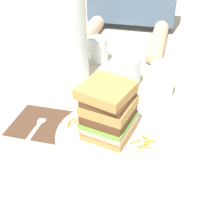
{
  "coord_description": "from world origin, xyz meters",
  "views": [
    {
      "loc": [
        0.11,
        -0.47,
        0.43
      ],
      "look_at": [
        -0.01,
        0.02,
        0.05
      ],
      "focal_mm": 42.88,
      "sensor_mm": 36.0,
      "label": 1
    }
  ],
  "objects_px": {
    "main_plate": "(109,135)",
    "napkin_pink": "(210,173)",
    "fork": "(36,127)",
    "knife": "(178,148)",
    "empty_tumbler_0": "(98,50)",
    "juice_glass": "(162,83)",
    "water_bottle": "(74,33)",
    "napkin_dark": "(40,122)",
    "empty_tumbler_1": "(128,71)",
    "sandwich": "(108,111)"
  },
  "relations": [
    {
      "from": "empty_tumbler_0",
      "to": "napkin_dark",
      "type": "bearing_deg",
      "value": -97.29
    },
    {
      "from": "main_plate",
      "to": "empty_tumbler_1",
      "type": "bearing_deg",
      "value": 90.96
    },
    {
      "from": "knife",
      "to": "water_bottle",
      "type": "distance_m",
      "value": 0.45
    },
    {
      "from": "napkin_dark",
      "to": "napkin_pink",
      "type": "bearing_deg",
      "value": -9.7
    },
    {
      "from": "fork",
      "to": "main_plate",
      "type": "bearing_deg",
      "value": 3.81
    },
    {
      "from": "napkin_dark",
      "to": "napkin_pink",
      "type": "height_order",
      "value": "same"
    },
    {
      "from": "fork",
      "to": "empty_tumbler_1",
      "type": "height_order",
      "value": "empty_tumbler_1"
    },
    {
      "from": "fork",
      "to": "napkin_dark",
      "type": "bearing_deg",
      "value": 89.82
    },
    {
      "from": "main_plate",
      "to": "sandwich",
      "type": "height_order",
      "value": "sandwich"
    },
    {
      "from": "sandwich",
      "to": "napkin_pink",
      "type": "xyz_separation_m",
      "value": [
        0.23,
        -0.06,
        -0.08
      ]
    },
    {
      "from": "napkin_dark",
      "to": "juice_glass",
      "type": "bearing_deg",
      "value": 34.7
    },
    {
      "from": "empty_tumbler_0",
      "to": "water_bottle",
      "type": "bearing_deg",
      "value": -106.56
    },
    {
      "from": "knife",
      "to": "napkin_pink",
      "type": "distance_m",
      "value": 0.09
    },
    {
      "from": "sandwich",
      "to": "napkin_pink",
      "type": "bearing_deg",
      "value": -14.72
    },
    {
      "from": "main_plate",
      "to": "napkin_pink",
      "type": "bearing_deg",
      "value": -14.78
    },
    {
      "from": "water_bottle",
      "to": "empty_tumbler_1",
      "type": "height_order",
      "value": "water_bottle"
    },
    {
      "from": "main_plate",
      "to": "fork",
      "type": "distance_m",
      "value": 0.18
    },
    {
      "from": "water_bottle",
      "to": "napkin_dark",
      "type": "bearing_deg",
      "value": -92.53
    },
    {
      "from": "main_plate",
      "to": "sandwich",
      "type": "relative_size",
      "value": 1.92
    },
    {
      "from": "juice_glass",
      "to": "empty_tumbler_0",
      "type": "xyz_separation_m",
      "value": [
        -0.24,
        0.18,
        -0.0
      ]
    },
    {
      "from": "empty_tumbler_1",
      "to": "napkin_pink",
      "type": "xyz_separation_m",
      "value": [
        0.23,
        -0.31,
        -0.04
      ]
    },
    {
      "from": "main_plate",
      "to": "empty_tumbler_0",
      "type": "height_order",
      "value": "empty_tumbler_0"
    },
    {
      "from": "napkin_dark",
      "to": "empty_tumbler_0",
      "type": "xyz_separation_m",
      "value": [
        0.05,
        0.38,
        0.04
      ]
    },
    {
      "from": "knife",
      "to": "empty_tumbler_0",
      "type": "distance_m",
      "value": 0.49
    },
    {
      "from": "napkin_dark",
      "to": "sandwich",
      "type": "bearing_deg",
      "value": -3.16
    },
    {
      "from": "main_plate",
      "to": "fork",
      "type": "bearing_deg",
      "value": -176.19
    },
    {
      "from": "fork",
      "to": "knife",
      "type": "xyz_separation_m",
      "value": [
        0.35,
        0.01,
        -0.0
      ]
    },
    {
      "from": "main_plate",
      "to": "empty_tumbler_0",
      "type": "relative_size",
      "value": 3.04
    },
    {
      "from": "juice_glass",
      "to": "empty_tumbler_1",
      "type": "height_order",
      "value": "juice_glass"
    },
    {
      "from": "main_plate",
      "to": "knife",
      "type": "relative_size",
      "value": 1.26
    },
    {
      "from": "fork",
      "to": "empty_tumbler_1",
      "type": "distance_m",
      "value": 0.32
    },
    {
      "from": "water_bottle",
      "to": "empty_tumbler_1",
      "type": "bearing_deg",
      "value": -3.24
    },
    {
      "from": "fork",
      "to": "juice_glass",
      "type": "relative_size",
      "value": 1.64
    },
    {
      "from": "empty_tumbler_0",
      "to": "knife",
      "type": "bearing_deg",
      "value": -52.38
    },
    {
      "from": "sandwich",
      "to": "napkin_dark",
      "type": "xyz_separation_m",
      "value": [
        -0.18,
        0.01,
        -0.08
      ]
    },
    {
      "from": "empty_tumbler_0",
      "to": "empty_tumbler_1",
      "type": "relative_size",
      "value": 0.92
    },
    {
      "from": "fork",
      "to": "juice_glass",
      "type": "bearing_deg",
      "value": 37.62
    },
    {
      "from": "main_plate",
      "to": "knife",
      "type": "height_order",
      "value": "main_plate"
    },
    {
      "from": "knife",
      "to": "water_bottle",
      "type": "height_order",
      "value": "water_bottle"
    },
    {
      "from": "sandwich",
      "to": "juice_glass",
      "type": "bearing_deg",
      "value": 63.73
    },
    {
      "from": "napkin_dark",
      "to": "empty_tumbler_1",
      "type": "xyz_separation_m",
      "value": [
        0.18,
        0.24,
        0.04
      ]
    },
    {
      "from": "knife",
      "to": "water_bottle",
      "type": "bearing_deg",
      "value": 141.99
    },
    {
      "from": "sandwich",
      "to": "fork",
      "type": "xyz_separation_m",
      "value": [
        -0.18,
        -0.01,
        -0.07
      ]
    },
    {
      "from": "empty_tumbler_0",
      "to": "napkin_pink",
      "type": "height_order",
      "value": "empty_tumbler_0"
    },
    {
      "from": "napkin_pink",
      "to": "knife",
      "type": "bearing_deg",
      "value": 138.03
    },
    {
      "from": "empty_tumbler_0",
      "to": "main_plate",
      "type": "bearing_deg",
      "value": -70.67
    },
    {
      "from": "juice_glass",
      "to": "napkin_pink",
      "type": "xyz_separation_m",
      "value": [
        0.13,
        -0.27,
        -0.04
      ]
    },
    {
      "from": "fork",
      "to": "napkin_pink",
      "type": "bearing_deg",
      "value": -6.67
    },
    {
      "from": "empty_tumbler_0",
      "to": "juice_glass",
      "type": "bearing_deg",
      "value": -36.98
    },
    {
      "from": "napkin_pink",
      "to": "fork",
      "type": "bearing_deg",
      "value": 173.33
    }
  ]
}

